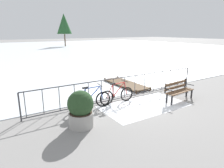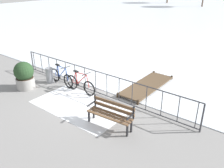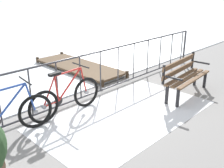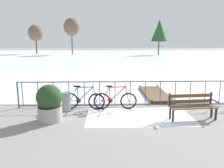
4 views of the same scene
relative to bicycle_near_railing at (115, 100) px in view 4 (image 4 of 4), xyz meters
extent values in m
plane|color=gray|center=(0.62, 0.30, -0.37)|extent=(160.00, 160.00, 0.00)
cube|color=silver|center=(0.62, 28.70, -0.35)|extent=(80.00, 56.00, 0.03)
cube|color=white|center=(0.82, -0.90, -0.36)|extent=(3.73, 2.08, 0.01)
cylinder|color=#38383D|center=(0.62, 0.30, 0.68)|extent=(9.00, 0.04, 0.04)
cylinder|color=#38383D|center=(0.62, 0.30, -0.29)|extent=(9.00, 0.04, 0.04)
cylinder|color=#38383D|center=(-3.88, 0.30, 0.16)|extent=(0.06, 0.06, 1.05)
cylinder|color=#38383D|center=(-3.70, 0.30, 0.20)|extent=(0.03, 0.03, 0.97)
cylinder|color=#38383D|center=(-3.08, 0.30, 0.20)|extent=(0.03, 0.03, 0.97)
cylinder|color=#38383D|center=(-2.46, 0.30, 0.20)|extent=(0.03, 0.03, 0.97)
cylinder|color=#38383D|center=(-1.84, 0.30, 0.20)|extent=(0.03, 0.03, 0.97)
cylinder|color=#38383D|center=(-1.23, 0.30, 0.20)|extent=(0.03, 0.03, 0.97)
cylinder|color=#38383D|center=(-0.61, 0.30, 0.20)|extent=(0.03, 0.03, 0.97)
cylinder|color=#38383D|center=(0.01, 0.30, 0.20)|extent=(0.03, 0.03, 0.97)
cylinder|color=#38383D|center=(0.62, 0.30, 0.20)|extent=(0.03, 0.03, 0.97)
cylinder|color=#38383D|center=(1.24, 0.30, 0.20)|extent=(0.03, 0.03, 0.97)
cylinder|color=#38383D|center=(1.86, 0.30, 0.20)|extent=(0.03, 0.03, 0.97)
cylinder|color=#38383D|center=(2.48, 0.30, 0.20)|extent=(0.03, 0.03, 0.97)
cylinder|color=#38383D|center=(3.09, 0.30, 0.20)|extent=(0.03, 0.03, 0.97)
cylinder|color=#38383D|center=(3.71, 0.30, 0.20)|extent=(0.03, 0.03, 0.97)
cylinder|color=#38383D|center=(4.33, 0.30, 0.20)|extent=(0.03, 0.03, 0.97)
torus|color=black|center=(-0.52, 0.01, -0.04)|extent=(0.66, 0.07, 0.66)
cylinder|color=gray|center=(-0.52, 0.01, -0.04)|extent=(0.08, 0.06, 0.08)
torus|color=black|center=(0.53, -0.01, -0.04)|extent=(0.66, 0.07, 0.66)
cylinder|color=gray|center=(0.53, -0.01, -0.04)|extent=(0.08, 0.06, 0.08)
cylinder|color=red|center=(-0.21, 0.00, 0.25)|extent=(0.08, 0.04, 0.53)
cylinder|color=red|center=(0.11, 0.00, 0.26)|extent=(0.61, 0.05, 0.59)
cylinder|color=red|center=(0.09, 0.00, 0.53)|extent=(0.63, 0.05, 0.07)
cylinder|color=red|center=(-0.35, 0.01, -0.03)|extent=(0.34, 0.04, 0.05)
cylinder|color=red|center=(-0.37, 0.01, 0.24)|extent=(0.32, 0.03, 0.56)
cylinder|color=red|center=(0.47, -0.01, 0.25)|extent=(0.16, 0.04, 0.59)
cube|color=black|center=(-0.23, 0.00, 0.55)|extent=(0.24, 0.10, 0.05)
cylinder|color=black|center=(0.40, -0.01, 0.59)|extent=(0.04, 0.52, 0.03)
cylinder|color=black|center=(-0.19, 0.00, -0.02)|extent=(0.18, 0.02, 0.18)
torus|color=black|center=(-1.77, 0.08, -0.04)|extent=(0.66, 0.14, 0.66)
cylinder|color=gray|center=(-1.77, 0.08, -0.04)|extent=(0.09, 0.07, 0.08)
torus|color=black|center=(-0.73, -0.04, -0.04)|extent=(0.66, 0.14, 0.66)
cylinder|color=gray|center=(-0.73, -0.04, -0.04)|extent=(0.09, 0.07, 0.08)
cylinder|color=#2D51B2|center=(-1.46, 0.04, 0.25)|extent=(0.08, 0.04, 0.53)
cylinder|color=#2D51B2|center=(-1.15, 0.01, 0.26)|extent=(0.61, 0.11, 0.59)
cylinder|color=#2D51B2|center=(-1.17, 0.01, 0.53)|extent=(0.63, 0.11, 0.07)
cylinder|color=#2D51B2|center=(-1.60, 0.06, -0.03)|extent=(0.34, 0.07, 0.05)
cylinder|color=#2D51B2|center=(-1.63, 0.06, 0.24)|extent=(0.32, 0.07, 0.56)
cylinder|color=#2D51B2|center=(-0.79, -0.03, 0.25)|extent=(0.16, 0.05, 0.59)
cube|color=black|center=(-1.48, 0.05, 0.55)|extent=(0.25, 0.13, 0.05)
cylinder|color=black|center=(-0.85, -0.03, 0.59)|extent=(0.09, 0.52, 0.03)
cylinder|color=black|center=(-1.44, 0.04, -0.02)|extent=(0.18, 0.04, 0.18)
cube|color=brown|center=(2.60, -1.11, 0.07)|extent=(1.60, 0.23, 0.04)
cube|color=brown|center=(2.61, -1.27, 0.07)|extent=(1.60, 0.23, 0.04)
cube|color=brown|center=(2.62, -1.42, 0.07)|extent=(1.60, 0.23, 0.04)
cube|color=brown|center=(2.59, -1.02, 0.21)|extent=(1.60, 0.19, 0.12)
cube|color=brown|center=(2.59, -1.02, 0.41)|extent=(1.60, 0.19, 0.12)
cube|color=black|center=(3.38, -1.33, -0.15)|extent=(0.05, 0.06, 0.44)
cube|color=black|center=(3.36, -1.07, -0.15)|extent=(0.05, 0.06, 0.44)
cube|color=black|center=(3.35, -0.95, 0.30)|extent=(0.05, 0.05, 0.45)
cube|color=black|center=(3.37, -1.20, 0.27)|extent=(0.07, 0.40, 0.04)
cube|color=black|center=(1.86, -1.46, -0.15)|extent=(0.05, 0.06, 0.44)
cube|color=black|center=(1.84, -1.20, -0.15)|extent=(0.05, 0.06, 0.44)
cube|color=black|center=(1.83, -1.08, 0.30)|extent=(0.05, 0.05, 0.45)
cube|color=black|center=(1.85, -1.33, 0.27)|extent=(0.07, 0.40, 0.04)
cylinder|color=#9E9B96|center=(-2.25, -1.23, -0.12)|extent=(0.81, 0.81, 0.49)
cylinder|color=#38281E|center=(-2.25, -1.23, 0.14)|extent=(0.74, 0.74, 0.02)
sphere|color=#264223|center=(-2.25, -1.23, 0.45)|extent=(0.86, 0.86, 0.86)
cylinder|color=gray|center=(-1.88, -0.17, -0.01)|extent=(0.34, 0.34, 0.72)
torus|color=#545558|center=(-1.88, -0.17, 0.35)|extent=(0.35, 0.35, 0.02)
cube|color=brown|center=(2.07, 2.16, -0.25)|extent=(1.10, 3.13, 0.06)
cylinder|color=#3C2E20|center=(1.58, 0.60, -0.27)|extent=(0.10, 0.10, 0.20)
cylinder|color=#3C2E20|center=(2.57, 0.60, -0.27)|extent=(0.10, 0.10, 0.20)
cylinder|color=#3C2E20|center=(1.58, 3.72, -0.27)|extent=(0.10, 0.10, 0.20)
cylinder|color=#3C2E20|center=(2.57, 3.72, -0.27)|extent=(0.10, 0.10, 0.20)
cylinder|color=brown|center=(-6.82, 36.51, 1.86)|extent=(0.23, 0.23, 4.45)
ellipsoid|color=brown|center=(-6.82, 36.51, 5.02)|extent=(3.11, 3.11, 3.42)
cylinder|color=brown|center=(10.05, 34.64, 1.78)|extent=(0.25, 0.25, 4.30)
cone|color=#235128|center=(10.05, 34.64, 4.25)|extent=(3.06, 3.06, 4.08)
cylinder|color=brown|center=(-14.61, 39.01, 1.33)|extent=(0.28, 0.28, 3.39)
ellipsoid|color=brown|center=(-14.61, 39.01, 3.93)|extent=(3.04, 3.04, 3.34)
camera|label=1|loc=(-4.64, -6.88, 2.71)|focal=31.87mm
camera|label=2|loc=(6.66, -6.34, 4.19)|focal=37.08mm
camera|label=3|loc=(-2.93, -4.14, 2.18)|focal=43.15mm
camera|label=4|loc=(-0.40, -8.44, 2.28)|focal=35.62mm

